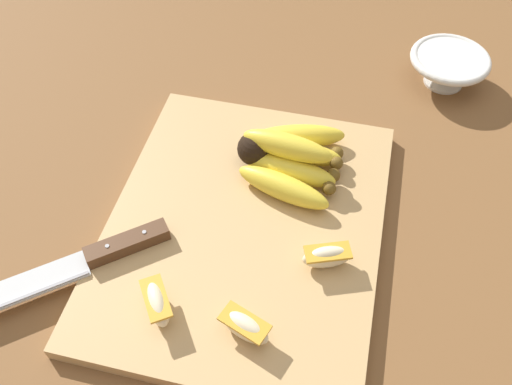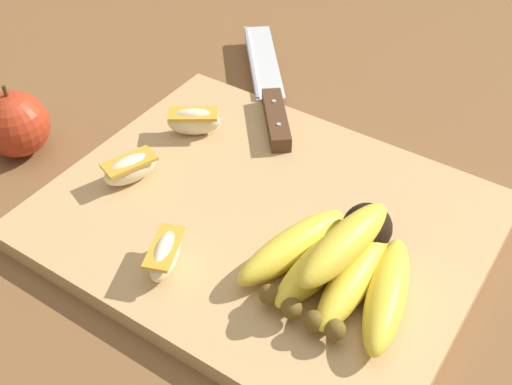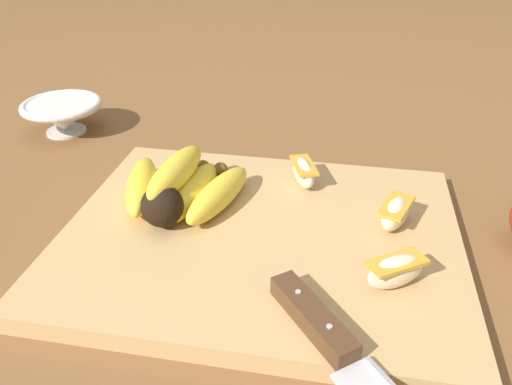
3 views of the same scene
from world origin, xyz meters
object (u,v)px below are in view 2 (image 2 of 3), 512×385
object	(u,v)px
banana_bunch	(342,261)
apple_wedge_near	(165,254)
apple_wedge_far	(194,121)
whole_apple	(15,124)
apple_wedge_middle	(130,169)
chefs_knife	(271,97)

from	to	relation	value
banana_bunch	apple_wedge_near	xyz separation A→B (m)	(-0.13, -0.07, -0.01)
apple_wedge_near	apple_wedge_far	xyz separation A→B (m)	(-0.10, 0.17, 0.00)
apple_wedge_far	whole_apple	world-z (taller)	whole_apple
banana_bunch	apple_wedge_middle	world-z (taller)	banana_bunch
apple_wedge_near	whole_apple	xyz separation A→B (m)	(-0.26, 0.06, 0.00)
chefs_knife	apple_wedge_near	distance (m)	0.28
banana_bunch	apple_wedge_near	bearing A→B (deg)	-151.23
banana_bunch	apple_wedge_middle	bearing A→B (deg)	-179.40
whole_apple	banana_bunch	bearing A→B (deg)	2.35
chefs_knife	apple_wedge_near	xyz separation A→B (m)	(0.06, -0.27, 0.01)
apple_wedge_near	apple_wedge_middle	size ratio (longest dim) A/B	0.98
apple_wedge_far	chefs_knife	bearing A→B (deg)	69.36
apple_wedge_middle	banana_bunch	bearing A→B (deg)	0.60
apple_wedge_far	banana_bunch	bearing A→B (deg)	-22.33
banana_bunch	whole_apple	xyz separation A→B (m)	(-0.39, -0.02, -0.00)
chefs_knife	apple_wedge_far	xyz separation A→B (m)	(-0.04, -0.10, 0.01)
apple_wedge_middle	apple_wedge_far	bearing A→B (deg)	87.37
banana_bunch	apple_wedge_far	xyz separation A→B (m)	(-0.23, 0.10, -0.00)
banana_bunch	apple_wedge_far	distance (m)	0.25
chefs_knife	apple_wedge_far	bearing A→B (deg)	-110.64
chefs_knife	apple_wedge_far	size ratio (longest dim) A/B	3.84
chefs_knife	apple_wedge_far	distance (m)	0.11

